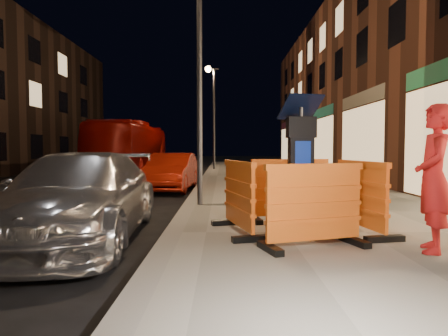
{
  "coord_description": "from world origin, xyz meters",
  "views": [
    {
      "loc": [
        0.78,
        -6.15,
        1.47
      ],
      "look_at": [
        0.8,
        1.0,
        1.1
      ],
      "focal_mm": 32.0,
      "sensor_mm": 36.0,
      "label": 1
    }
  ],
  "objects_px": {
    "car_red": "(172,191)",
    "car_silver": "(81,239)",
    "barrier_back": "(290,190)",
    "man": "(434,178)",
    "barrier_front": "(314,206)",
    "bus_doubledecker": "(131,172)",
    "parking_kiosk": "(301,168)",
    "barrier_kerbside": "(239,197)",
    "barrier_bldgside": "(361,197)"
  },
  "relations": [
    {
      "from": "car_silver",
      "to": "man",
      "type": "distance_m",
      "value": 5.23
    },
    {
      "from": "car_red",
      "to": "man",
      "type": "height_order",
      "value": "man"
    },
    {
      "from": "barrier_front",
      "to": "car_silver",
      "type": "distance_m",
      "value": 3.73
    },
    {
      "from": "car_silver",
      "to": "car_red",
      "type": "distance_m",
      "value": 7.16
    },
    {
      "from": "car_red",
      "to": "bus_doubledecker",
      "type": "bearing_deg",
      "value": 113.38
    },
    {
      "from": "bus_doubledecker",
      "to": "car_red",
      "type": "bearing_deg",
      "value": -69.41
    },
    {
      "from": "barrier_back",
      "to": "barrier_kerbside",
      "type": "distance_m",
      "value": 1.34
    },
    {
      "from": "barrier_kerbside",
      "to": "car_red",
      "type": "xyz_separation_m",
      "value": [
        -1.99,
        7.34,
        -0.71
      ]
    },
    {
      "from": "barrier_bldgside",
      "to": "bus_doubledecker",
      "type": "bearing_deg",
      "value": 12.86
    },
    {
      "from": "barrier_front",
      "to": "barrier_back",
      "type": "distance_m",
      "value": 1.9
    },
    {
      "from": "barrier_kerbside",
      "to": "barrier_bldgside",
      "type": "height_order",
      "value": "same"
    },
    {
      "from": "barrier_front",
      "to": "parking_kiosk",
      "type": "bearing_deg",
      "value": 72.38
    },
    {
      "from": "car_silver",
      "to": "bus_doubledecker",
      "type": "xyz_separation_m",
      "value": [
        -3.16,
        17.27,
        0.0
      ]
    },
    {
      "from": "car_red",
      "to": "barrier_bldgside",
      "type": "bearing_deg",
      "value": -58.76
    },
    {
      "from": "barrier_back",
      "to": "bus_doubledecker",
      "type": "xyz_separation_m",
      "value": [
        -6.64,
        16.52,
        -0.71
      ]
    },
    {
      "from": "barrier_bldgside",
      "to": "bus_doubledecker",
      "type": "relative_size",
      "value": 0.14
    },
    {
      "from": "barrier_back",
      "to": "barrier_kerbside",
      "type": "relative_size",
      "value": 1.0
    },
    {
      "from": "parking_kiosk",
      "to": "car_red",
      "type": "xyz_separation_m",
      "value": [
        -2.94,
        7.34,
        -1.15
      ]
    },
    {
      "from": "man",
      "to": "car_red",
      "type": "bearing_deg",
      "value": -133.59
    },
    {
      "from": "parking_kiosk",
      "to": "barrier_front",
      "type": "bearing_deg",
      "value": -102.62
    },
    {
      "from": "bus_doubledecker",
      "to": "man",
      "type": "distance_m",
      "value": 20.33
    },
    {
      "from": "bus_doubledecker",
      "to": "car_silver",
      "type": "bearing_deg",
      "value": -79.12
    },
    {
      "from": "parking_kiosk",
      "to": "bus_doubledecker",
      "type": "bearing_deg",
      "value": 98.19
    },
    {
      "from": "parking_kiosk",
      "to": "bus_doubledecker",
      "type": "height_order",
      "value": "parking_kiosk"
    },
    {
      "from": "barrier_kerbside",
      "to": "car_silver",
      "type": "distance_m",
      "value": 2.64
    },
    {
      "from": "barrier_back",
      "to": "barrier_kerbside",
      "type": "height_order",
      "value": "same"
    },
    {
      "from": "barrier_kerbside",
      "to": "car_silver",
      "type": "bearing_deg",
      "value": 70.91
    },
    {
      "from": "barrier_kerbside",
      "to": "barrier_back",
      "type": "bearing_deg",
      "value": -59.62
    },
    {
      "from": "barrier_back",
      "to": "car_red",
      "type": "relative_size",
      "value": 0.37
    },
    {
      "from": "barrier_front",
      "to": "barrier_back",
      "type": "bearing_deg",
      "value": 72.38
    },
    {
      "from": "barrier_bldgside",
      "to": "man",
      "type": "bearing_deg",
      "value": -166.84
    },
    {
      "from": "barrier_front",
      "to": "car_silver",
      "type": "bearing_deg",
      "value": 144.13
    },
    {
      "from": "car_silver",
      "to": "car_red",
      "type": "relative_size",
      "value": 1.24
    },
    {
      "from": "parking_kiosk",
      "to": "barrier_kerbside",
      "type": "distance_m",
      "value": 1.05
    },
    {
      "from": "parking_kiosk",
      "to": "barrier_back",
      "type": "xyz_separation_m",
      "value": [
        0.0,
        0.95,
        -0.44
      ]
    },
    {
      "from": "barrier_back",
      "to": "man",
      "type": "distance_m",
      "value": 2.58
    },
    {
      "from": "barrier_back",
      "to": "man",
      "type": "relative_size",
      "value": 0.76
    },
    {
      "from": "barrier_front",
      "to": "bus_doubledecker",
      "type": "xyz_separation_m",
      "value": [
        -6.64,
        18.42,
        -0.71
      ]
    },
    {
      "from": "barrier_front",
      "to": "barrier_kerbside",
      "type": "relative_size",
      "value": 1.0
    },
    {
      "from": "barrier_front",
      "to": "car_silver",
      "type": "relative_size",
      "value": 0.3
    },
    {
      "from": "barrier_kerbside",
      "to": "car_red",
      "type": "bearing_deg",
      "value": 0.55
    },
    {
      "from": "barrier_bldgside",
      "to": "bus_doubledecker",
      "type": "height_order",
      "value": "bus_doubledecker"
    },
    {
      "from": "parking_kiosk",
      "to": "car_red",
      "type": "bearing_deg",
      "value": 99.21
    },
    {
      "from": "barrier_back",
      "to": "car_silver",
      "type": "distance_m",
      "value": 3.63
    },
    {
      "from": "parking_kiosk",
      "to": "barrier_kerbside",
      "type": "bearing_deg",
      "value": 167.38
    },
    {
      "from": "barrier_kerbside",
      "to": "bus_doubledecker",
      "type": "relative_size",
      "value": 0.14
    },
    {
      "from": "man",
      "to": "car_silver",
      "type": "bearing_deg",
      "value": -86.21
    },
    {
      "from": "car_red",
      "to": "man",
      "type": "bearing_deg",
      "value": -59.3
    },
    {
      "from": "car_red",
      "to": "car_silver",
      "type": "bearing_deg",
      "value": -91.01
    },
    {
      "from": "barrier_back",
      "to": "man",
      "type": "bearing_deg",
      "value": -64.86
    }
  ]
}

